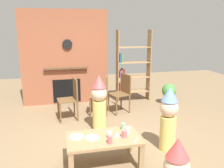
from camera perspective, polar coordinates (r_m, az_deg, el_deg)
name	(u,v)px	position (r m, az deg, el deg)	size (l,w,h in m)	color
ground_plane	(109,147)	(4.13, -0.82, -14.97)	(12.00, 12.00, 0.00)	#846B4C
brick_fireplace_feature	(65,58)	(6.19, -11.25, 6.19)	(2.20, 0.28, 2.40)	#935138
bookshelf	(131,70)	(6.33, 4.55, 3.47)	(0.90, 0.28, 1.90)	#9E7A51
coffee_table	(104,142)	(3.50, -2.06, -13.77)	(1.06, 0.62, 0.43)	#9E7A51
paper_cup_near_left	(110,140)	(3.28, -0.49, -13.35)	(0.06, 0.06, 0.11)	#E5666B
paper_cup_near_right	(127,130)	(3.58, 3.69, -11.08)	(0.08, 0.08, 0.09)	silver
paper_cup_center	(123,126)	(3.69, 2.80, -10.23)	(0.07, 0.07, 0.10)	#8CD18C
paper_cup_far_left	(124,134)	(3.46, 3.02, -11.95)	(0.08, 0.08, 0.10)	#E5666B
paper_cup_far_right	(110,135)	(3.43, -0.60, -12.17)	(0.06, 0.06, 0.10)	silver
paper_plate_front	(92,138)	(3.46, -4.87, -12.82)	(0.20, 0.20, 0.01)	white
paper_plate_rear	(76,137)	(3.51, -8.61, -12.52)	(0.20, 0.20, 0.01)	white
birthday_cake_slice	(117,134)	(3.49, 1.17, -11.93)	(0.10, 0.10, 0.08)	pink
table_fork	(136,140)	(3.40, 5.84, -13.41)	(0.15, 0.02, 0.01)	silver
child_in_pink	(169,117)	(3.93, 13.54, -7.79)	(0.30, 0.30, 1.07)	#E0CC66
child_by_the_chairs	(99,101)	(4.55, -3.13, -4.22)	(0.30, 0.30, 1.10)	#E0CC66
dining_chair_left	(71,96)	(5.17, -9.82, -2.98)	(0.44, 0.44, 0.90)	brown
dining_chair_middle	(103,92)	(5.39, -2.31, -2.07)	(0.48, 0.48, 0.90)	brown
dining_chair_right	(122,91)	(5.54, 2.52, -1.64)	(0.50, 0.50, 0.90)	brown
potted_plant_tall	(169,93)	(6.30, 13.61, -2.04)	(0.37, 0.37, 0.54)	#9E5B42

